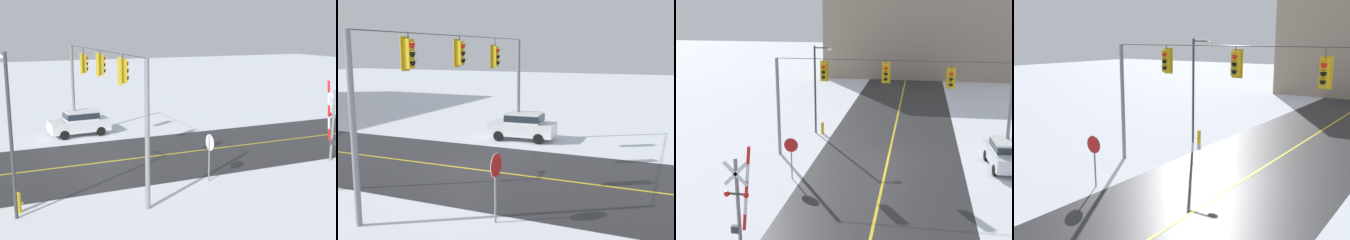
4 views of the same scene
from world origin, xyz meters
TOP-DOWN VIEW (x-y plane):
  - ground_plane at (0.00, 0.00)m, footprint 160.00×160.00m
  - road_asphalt at (0.00, 6.00)m, footprint 9.00×80.00m
  - lane_centre_line at (0.00, 6.00)m, footprint 0.14×72.00m
  - signal_span at (-0.12, -0.01)m, footprint 14.20×0.47m
  - stop_sign at (-5.06, -3.97)m, footprint 0.80×0.09m
  - railroad_crossing at (-4.78, -11.91)m, footprint 1.10×0.31m
  - parked_car_white at (6.89, -0.35)m, footprint 2.02×4.29m
  - streetlamp_near at (-5.59, 5.08)m, footprint 1.39×0.28m
  - fire_hydrant at (-5.26, 4.95)m, footprint 0.24×0.31m
  - building_distant at (3.01, 37.20)m, footprint 27.07×15.34m

SIDE VIEW (x-z plane):
  - ground_plane at x=0.00m, z-range 0.00..0.00m
  - road_asphalt at x=0.00m, z-range 0.00..0.01m
  - lane_centre_line at x=0.00m, z-range 0.01..0.01m
  - fire_hydrant at x=-5.26m, z-range 0.03..0.91m
  - parked_car_white at x=6.89m, z-range 0.08..1.82m
  - stop_sign at x=-5.06m, z-range 0.54..2.89m
  - railroad_crossing at x=-4.78m, z-range 0.02..4.50m
  - streetlamp_near at x=-5.59m, z-range 0.67..7.17m
  - signal_span at x=-0.12m, z-range 1.17..7.39m
  - building_distant at x=3.01m, z-range 0.00..13.10m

